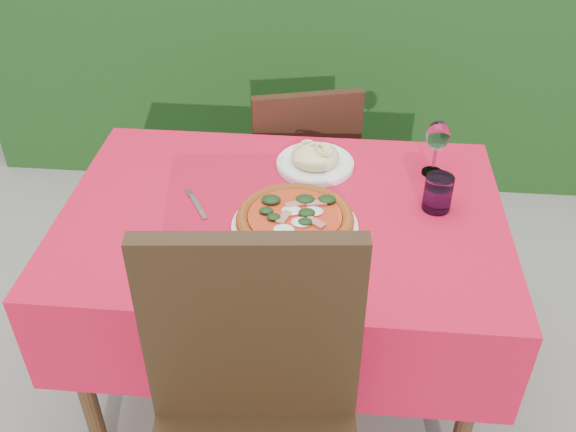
# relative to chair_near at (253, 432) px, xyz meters

# --- Properties ---
(ground) EXTENTS (60.00, 60.00, 0.00)m
(ground) POSITION_rel_chair_near_xyz_m (0.00, 0.63, -0.61)
(ground) COLOR slate
(ground) RESTS_ON ground
(dining_table) EXTENTS (1.26, 0.86, 0.75)m
(dining_table) POSITION_rel_chair_near_xyz_m (0.00, 0.63, -0.01)
(dining_table) COLOR #442C16
(dining_table) RESTS_ON ground
(chair_near) EXTENTS (0.52, 0.52, 1.06)m
(chair_near) POSITION_rel_chair_near_xyz_m (0.00, 0.00, 0.00)
(chair_near) COLOR black
(chair_near) RESTS_ON ground
(chair_far) EXTENTS (0.47, 0.47, 0.86)m
(chair_far) POSITION_rel_chair_near_xyz_m (0.02, 1.25, -0.11)
(chair_far) COLOR black
(chair_far) RESTS_ON ground
(pizza_plate) EXTENTS (0.34, 0.34, 0.06)m
(pizza_plate) POSITION_rel_chair_near_xyz_m (0.05, 0.55, 0.17)
(pizza_plate) COLOR white
(pizza_plate) RESTS_ON dining_table
(pasta_plate) EXTENTS (0.24, 0.24, 0.07)m
(pasta_plate) POSITION_rel_chair_near_xyz_m (0.08, 0.88, 0.17)
(pasta_plate) COLOR white
(pasta_plate) RESTS_ON dining_table
(water_glass) EXTENTS (0.08, 0.08, 0.11)m
(water_glass) POSITION_rel_chair_near_xyz_m (0.44, 0.68, 0.19)
(water_glass) COLOR silver
(water_glass) RESTS_ON dining_table
(wine_glass) EXTENTS (0.07, 0.07, 0.18)m
(wine_glass) POSITION_rel_chair_near_xyz_m (0.45, 0.87, 0.27)
(wine_glass) COLOR silver
(wine_glass) RESTS_ON dining_table
(fork) EXTENTS (0.11, 0.16, 0.00)m
(fork) POSITION_rel_chair_near_xyz_m (-0.24, 0.63, 0.15)
(fork) COLOR #B1B1B8
(fork) RESTS_ON dining_table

